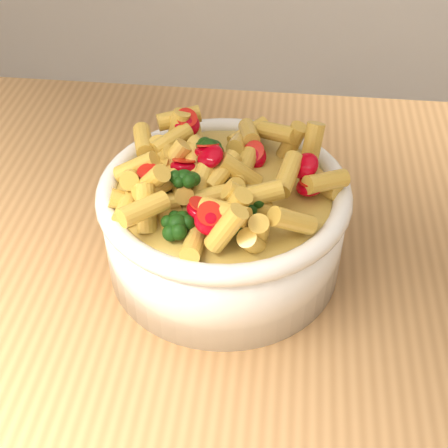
# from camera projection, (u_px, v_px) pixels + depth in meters

# --- Properties ---
(table) EXTENTS (1.20, 0.80, 0.90)m
(table) POSITION_uv_depth(u_px,v_px,m) (292.00, 398.00, 0.59)
(table) COLOR #B4814D
(table) RESTS_ON ground
(serving_bowl) EXTENTS (0.22, 0.22, 0.09)m
(serving_bowl) POSITION_uv_depth(u_px,v_px,m) (224.00, 223.00, 0.56)
(serving_bowl) COLOR white
(serving_bowl) RESTS_ON table
(pasta_salad) EXTENTS (0.17, 0.17, 0.04)m
(pasta_salad) POSITION_uv_depth(u_px,v_px,m) (224.00, 170.00, 0.52)
(pasta_salad) COLOR #FFBC50
(pasta_salad) RESTS_ON serving_bowl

